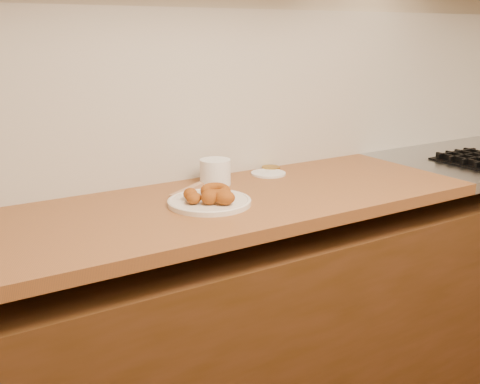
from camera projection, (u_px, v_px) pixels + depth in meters
name	position (u px, v px, depth m)	size (l,w,h in m)	color
wall_back	(264.00, 51.00, 2.12)	(4.00, 0.02, 2.70)	beige
base_cabinet	(306.00, 314.00, 2.13)	(3.60, 0.60, 0.77)	#4F2C18
butcher_block	(140.00, 220.00, 1.67)	(2.30, 0.62, 0.04)	brown
backsplash	(265.00, 91.00, 2.15)	(3.60, 0.02, 0.60)	beige
donut_plate	(209.00, 202.00, 1.75)	(0.26, 0.26, 0.01)	silver
ring_donut	(215.00, 191.00, 1.78)	(0.10, 0.10, 0.03)	#985312
fried_dough_chunks	(208.00, 197.00, 1.71)	(0.15, 0.18, 0.05)	#985312
plastic_tub	(215.00, 172.00, 1.97)	(0.11, 0.11, 0.09)	white
tub_lid	(268.00, 173.00, 2.12)	(0.13, 0.13, 0.01)	white
brass_jar_lid	(271.00, 168.00, 2.20)	(0.07, 0.07, 0.01)	#AD842E
wooden_utensil	(189.00, 190.00, 1.88)	(0.20, 0.02, 0.02)	#AD7E58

